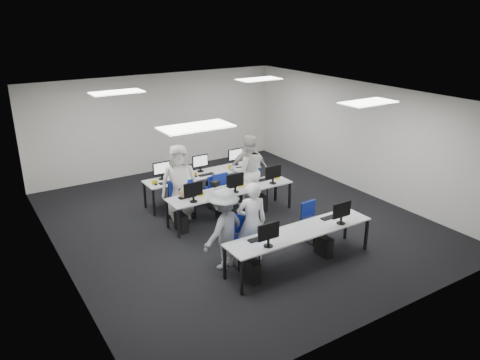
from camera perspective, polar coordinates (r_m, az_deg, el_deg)
room at (r=10.78m, az=-0.55°, el=2.29°), size 9.00×9.02×3.00m
ceiling_panels at (r=10.42m, az=-0.57°, el=10.08°), size 5.20×4.60×0.02m
desk_front at (r=9.28m, az=7.35°, el=-6.42°), size 3.20×0.70×0.73m
desk_mid at (r=11.22m, az=-1.07°, el=-1.43°), size 3.20×0.70×0.73m
desk_back at (r=12.36m, az=-4.45°, el=0.59°), size 3.20×0.70×0.73m
equipment_front at (r=9.31m, az=6.41°, el=-8.53°), size 2.51×0.41×1.19m
equipment_mid at (r=11.24m, az=-1.85°, el=-3.18°), size 2.91×0.41×1.19m
equipment_back at (r=12.57m, az=-3.68°, el=-0.61°), size 2.91×0.41×1.19m
chair_0 at (r=9.41m, az=0.50°, el=-8.40°), size 0.57×0.60×0.99m
chair_1 at (r=10.44m, az=8.88°, el=-5.87°), size 0.46×0.49×0.86m
chair_2 at (r=11.40m, az=-7.12°, el=-3.32°), size 0.56×0.60×0.94m
chair_3 at (r=11.88m, az=-2.56°, el=-2.32°), size 0.51×0.54×0.86m
chair_4 at (r=12.44m, az=2.11°, el=-1.31°), size 0.42×0.46×0.82m
chair_5 at (r=11.59m, az=-6.97°, el=-2.87°), size 0.55×0.58×0.96m
chair_6 at (r=12.04m, az=-2.89°, el=-1.86°), size 0.46×0.50×0.94m
chair_7 at (r=12.71m, az=1.26°, el=-0.77°), size 0.55×0.57×0.85m
handbag at (r=10.75m, az=-6.67°, el=-1.56°), size 0.36×0.29×0.25m
student_0 at (r=9.28m, az=1.43°, el=-5.15°), size 0.71×0.57×1.68m
student_1 at (r=11.88m, az=0.96°, el=1.13°), size 1.09×0.97×1.87m
student_2 at (r=11.26m, az=-7.40°, el=-0.24°), size 1.03×0.83×1.83m
student_3 at (r=12.28m, az=1.07°, el=1.34°), size 1.07×0.74×1.69m
photographer at (r=9.04m, az=-2.00°, el=-5.96°), size 1.22×0.97×1.66m
dslr_camera at (r=8.80m, az=-2.99°, el=-0.47°), size 0.20×0.22×0.10m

